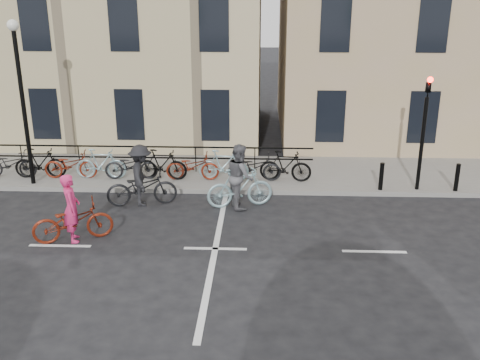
{
  "coord_description": "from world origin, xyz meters",
  "views": [
    {
      "loc": [
        1.15,
        -12.23,
        6.0
      ],
      "look_at": [
        0.53,
        2.22,
        1.1
      ],
      "focal_mm": 40.0,
      "sensor_mm": 36.0,
      "label": 1
    }
  ],
  "objects_px": {
    "traffic_light": "(425,119)",
    "lamp_post": "(20,83)",
    "cyclist_pink": "(72,218)",
    "cyclist_grey": "(240,182)",
    "cyclist_dark": "(141,182)"
  },
  "relations": [
    {
      "from": "traffic_light",
      "to": "lamp_post",
      "type": "height_order",
      "value": "lamp_post"
    },
    {
      "from": "traffic_light",
      "to": "cyclist_pink",
      "type": "bearing_deg",
      "value": -158.19
    },
    {
      "from": "lamp_post",
      "to": "cyclist_pink",
      "type": "height_order",
      "value": "lamp_post"
    },
    {
      "from": "cyclist_dark",
      "to": "lamp_post",
      "type": "bearing_deg",
      "value": 57.62
    },
    {
      "from": "traffic_light",
      "to": "lamp_post",
      "type": "xyz_separation_m",
      "value": [
        -12.7,
        0.06,
        1.04
      ]
    },
    {
      "from": "cyclist_grey",
      "to": "lamp_post",
      "type": "bearing_deg",
      "value": 63.15
    },
    {
      "from": "lamp_post",
      "to": "cyclist_pink",
      "type": "distance_m",
      "value": 5.66
    },
    {
      "from": "traffic_light",
      "to": "cyclist_dark",
      "type": "height_order",
      "value": "traffic_light"
    },
    {
      "from": "lamp_post",
      "to": "cyclist_grey",
      "type": "relative_size",
      "value": 2.51
    },
    {
      "from": "cyclist_pink",
      "to": "cyclist_grey",
      "type": "xyz_separation_m",
      "value": [
        4.24,
        2.59,
        0.16
      ]
    },
    {
      "from": "cyclist_pink",
      "to": "cyclist_grey",
      "type": "height_order",
      "value": "cyclist_grey"
    },
    {
      "from": "traffic_light",
      "to": "lamp_post",
      "type": "distance_m",
      "value": 12.74
    },
    {
      "from": "lamp_post",
      "to": "cyclist_pink",
      "type": "relative_size",
      "value": 2.45
    },
    {
      "from": "cyclist_pink",
      "to": "lamp_post",
      "type": "bearing_deg",
      "value": 12.93
    },
    {
      "from": "traffic_light",
      "to": "lamp_post",
      "type": "bearing_deg",
      "value": 179.73
    }
  ]
}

